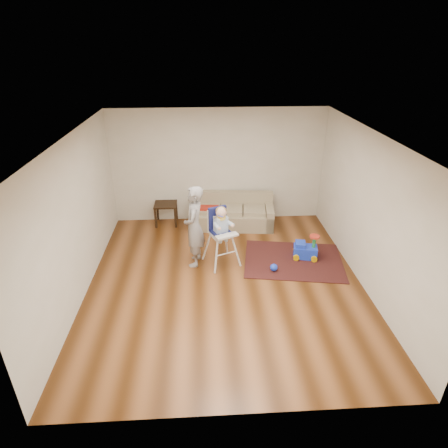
{
  "coord_description": "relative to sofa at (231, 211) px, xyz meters",
  "views": [
    {
      "loc": [
        -0.37,
        -5.74,
        4.08
      ],
      "look_at": [
        0.0,
        0.4,
        1.0
      ],
      "focal_mm": 30.0,
      "sensor_mm": 36.0,
      "label": 1
    }
  ],
  "objects": [
    {
      "name": "ground",
      "position": [
        -0.29,
        -2.3,
        -0.38
      ],
      "size": [
        5.5,
        5.5,
        0.0
      ],
      "primitive_type": "plane",
      "color": "#46240C",
      "rests_on": "ground"
    },
    {
      "name": "sofa",
      "position": [
        0.0,
        0.0,
        0.0
      ],
      "size": [
        2.04,
        1.0,
        0.76
      ],
      "rotation": [
        0.0,
        0.0,
        -0.1
      ],
      "color": "gray",
      "rests_on": "ground"
    },
    {
      "name": "ride_on_toy",
      "position": [
        1.4,
        -1.55,
        -0.11
      ],
      "size": [
        0.53,
        0.42,
        0.51
      ],
      "primitive_type": null,
      "rotation": [
        0.0,
        0.0,
        -0.21
      ],
      "color": "blue",
      "rests_on": "area_rug"
    },
    {
      "name": "side_table",
      "position": [
        -1.56,
        0.23,
        -0.12
      ],
      "size": [
        0.53,
        0.53,
        0.53
      ],
      "primitive_type": null,
      "color": "black",
      "rests_on": "ground"
    },
    {
      "name": "room_envelope",
      "position": [
        -0.29,
        -1.77,
        1.49
      ],
      "size": [
        5.04,
        5.52,
        2.72
      ],
      "color": "beige",
      "rests_on": "ground"
    },
    {
      "name": "adult",
      "position": [
        -0.85,
        -1.62,
        0.44
      ],
      "size": [
        0.46,
        0.64,
        1.63
      ],
      "primitive_type": "imported",
      "rotation": [
        0.0,
        0.0,
        -1.7
      ],
      "color": "gray",
      "rests_on": "ground"
    },
    {
      "name": "toy_ball",
      "position": [
        0.67,
        -2.02,
        -0.29
      ],
      "size": [
        0.15,
        0.15,
        0.15
      ],
      "primitive_type": "sphere",
      "color": "blue",
      "rests_on": "area_rug"
    },
    {
      "name": "high_chair",
      "position": [
        -0.33,
        -1.64,
        0.21
      ],
      "size": [
        0.75,
        0.75,
        1.23
      ],
      "rotation": [
        0.0,
        0.0,
        0.41
      ],
      "color": "silver",
      "rests_on": "ground"
    },
    {
      "name": "area_rug",
      "position": [
        1.14,
        -1.66,
        -0.37
      ],
      "size": [
        2.16,
        1.75,
        0.02
      ],
      "primitive_type": "cube",
      "rotation": [
        0.0,
        0.0,
        -0.16
      ],
      "color": "black",
      "rests_on": "ground"
    }
  ]
}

